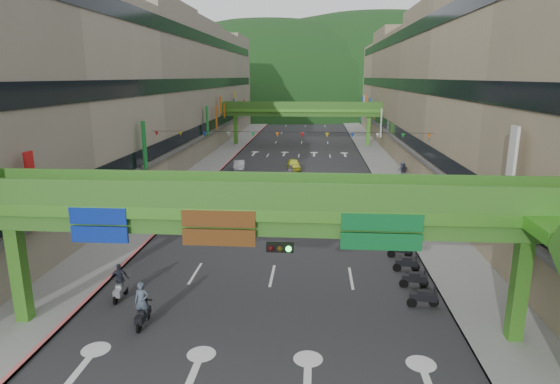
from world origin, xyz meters
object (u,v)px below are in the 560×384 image
scooter_rider_mid (264,207)px  car_silver (239,166)px  overpass_near (280,226)px  scooter_rider_near (142,306)px  car_yellow (294,165)px  pedestrian_red (408,209)px

scooter_rider_mid → car_silver: bearing=104.6°
overpass_near → scooter_rider_mid: bearing=98.5°
scooter_rider_near → car_yellow: (5.15, 37.41, -0.37)m
scooter_rider_near → car_silver: 36.45m
scooter_rider_near → scooter_rider_mid: (3.73, 16.62, 0.04)m
overpass_near → car_yellow: overpass_near is taller
scooter_rider_near → overpass_near: bearing=-5.8°
pedestrian_red → car_yellow: bearing=87.4°
scooter_rider_mid → car_silver: (-5.16, 19.80, -0.44)m
overpass_near → car_silver: 38.14m
car_yellow → pedestrian_red: size_ratio=2.24×
car_silver → pedestrian_red: size_ratio=2.21×
overpass_near → pedestrian_red: bearing=64.1°
pedestrian_red → scooter_rider_near: bearing=-160.2°
car_yellow → pedestrian_red: 22.18m
scooter_rider_near → pedestrian_red: scooter_rider_near is taller
overpass_near → pedestrian_red: overpass_near is taller
car_silver → car_yellow: (6.58, 0.99, 0.03)m
scooter_rider_near → car_yellow: 37.76m
scooter_rider_mid → car_yellow: bearing=86.1°
car_yellow → car_silver: bearing=-178.1°
scooter_rider_mid → car_yellow: 20.84m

